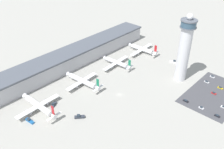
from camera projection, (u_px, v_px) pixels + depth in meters
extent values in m
plane|color=#9E9B93|center=(119.00, 95.00, 214.83)|extent=(1000.00, 1000.00, 0.00)
cube|color=#B2B2B7|center=(67.00, 60.00, 251.14)|extent=(212.70, 22.00, 14.98)
cube|color=#4C515B|center=(66.00, 53.00, 246.76)|extent=(212.70, 25.00, 1.60)
cylinder|color=silver|center=(183.00, 55.00, 222.51)|extent=(10.47, 10.47, 51.22)
cylinder|color=#565B66|center=(188.00, 27.00, 208.75)|extent=(14.03, 14.03, 0.80)
cylinder|color=#334C60|center=(189.00, 24.00, 207.18)|extent=(12.91, 12.91, 5.11)
cylinder|color=#565B66|center=(189.00, 20.00, 205.56)|extent=(14.03, 14.03, 1.00)
sphere|color=white|center=(190.00, 16.00, 203.86)|extent=(5.42, 5.42, 5.42)
cube|color=#424247|center=(214.00, 94.00, 215.25)|extent=(64.00, 40.00, 0.01)
cylinder|color=white|center=(39.00, 105.00, 194.58)|extent=(5.28, 30.95, 4.52)
cone|color=white|center=(26.00, 97.00, 204.35)|extent=(4.62, 4.18, 4.52)
cone|color=white|center=(53.00, 116.00, 184.42)|extent=(4.20, 5.53, 4.07)
cube|color=white|center=(38.00, 106.00, 195.34)|extent=(38.52, 5.34, 0.44)
cylinder|color=#A8A8B2|center=(29.00, 112.00, 191.48)|extent=(2.61, 5.04, 2.49)
cylinder|color=#A8A8B2|center=(46.00, 102.00, 201.77)|extent=(2.61, 5.04, 2.49)
cube|color=red|center=(53.00, 110.00, 180.70)|extent=(0.37, 2.81, 7.24)
cube|color=white|center=(54.00, 116.00, 183.35)|extent=(12.71, 2.31, 0.24)
cylinder|color=black|center=(29.00, 102.00, 204.42)|extent=(0.28, 0.28, 2.58)
cylinder|color=black|center=(43.00, 107.00, 198.37)|extent=(0.28, 0.28, 2.58)
cylinder|color=black|center=(36.00, 111.00, 194.33)|extent=(0.28, 0.28, 2.58)
cylinder|color=white|center=(82.00, 81.00, 224.97)|extent=(6.64, 30.27, 4.42)
cone|color=white|center=(69.00, 74.00, 233.93)|extent=(4.70, 4.29, 4.42)
cone|color=white|center=(97.00, 88.00, 215.65)|extent=(4.36, 5.58, 3.98)
cube|color=white|center=(82.00, 81.00, 225.69)|extent=(35.82, 7.04, 0.44)
cylinder|color=#A8A8B2|center=(75.00, 86.00, 221.96)|extent=(2.78, 5.03, 2.43)
cylinder|color=#A8A8B2|center=(87.00, 79.00, 231.90)|extent=(2.78, 5.03, 2.43)
cube|color=#14704C|center=(98.00, 83.00, 212.06)|extent=(0.51, 2.81, 7.07)
cube|color=white|center=(98.00, 88.00, 214.65)|extent=(12.48, 2.92, 0.24)
cylinder|color=black|center=(72.00, 79.00, 234.04)|extent=(0.28, 0.28, 2.36)
cylinder|color=black|center=(85.00, 82.00, 228.71)|extent=(0.28, 0.28, 2.36)
cylinder|color=black|center=(80.00, 85.00, 224.60)|extent=(0.28, 0.28, 2.36)
cylinder|color=silver|center=(116.00, 62.00, 254.44)|extent=(5.59, 25.85, 3.94)
cone|color=silver|center=(106.00, 58.00, 262.23)|extent=(4.16, 3.79, 3.94)
cone|color=silver|center=(129.00, 67.00, 246.33)|extent=(3.84, 4.95, 3.55)
cube|color=silver|center=(116.00, 63.00, 255.08)|extent=(37.02, 6.76, 0.44)
cylinder|color=#A8A8B2|center=(111.00, 66.00, 251.15)|extent=(2.44, 4.47, 2.17)
cylinder|color=#A8A8B2|center=(120.00, 61.00, 261.34)|extent=(2.44, 4.47, 2.17)
cube|color=#14704C|center=(130.00, 63.00, 243.11)|extent=(0.48, 2.81, 6.31)
cube|color=silver|center=(130.00, 67.00, 245.40)|extent=(11.14, 2.71, 0.24)
cylinder|color=black|center=(108.00, 62.00, 262.30)|extent=(0.28, 0.28, 2.31)
cylinder|color=black|center=(118.00, 64.00, 257.76)|extent=(0.28, 0.28, 2.31)
cylinder|color=black|center=(115.00, 66.00, 254.12)|extent=(0.28, 0.28, 2.31)
cylinder|color=white|center=(142.00, 49.00, 280.50)|extent=(5.83, 26.74, 4.49)
cone|color=white|center=(131.00, 45.00, 288.81)|extent=(4.69, 4.26, 4.49)
cone|color=white|center=(154.00, 53.00, 271.83)|extent=(4.31, 5.58, 4.04)
cube|color=white|center=(142.00, 49.00, 281.21)|extent=(38.56, 6.34, 0.44)
cylinder|color=#A8A8B2|center=(137.00, 53.00, 277.21)|extent=(2.72, 5.06, 2.47)
cylinder|color=#A8A8B2|center=(145.00, 48.00, 287.72)|extent=(2.72, 5.06, 2.47)
cube|color=red|center=(156.00, 49.00, 268.16)|extent=(0.44, 2.81, 7.18)
cube|color=white|center=(155.00, 53.00, 270.79)|extent=(12.65, 2.63, 0.24)
cylinder|color=black|center=(133.00, 49.00, 288.81)|extent=(0.28, 0.28, 2.11)
cylinder|color=black|center=(144.00, 51.00, 284.15)|extent=(0.28, 0.28, 2.11)
cylinder|color=black|center=(140.00, 53.00, 280.06)|extent=(0.28, 0.28, 2.11)
cube|color=black|center=(54.00, 105.00, 202.52)|extent=(5.84, 4.71, 0.12)
cube|color=#2D333D|center=(54.00, 104.00, 202.16)|extent=(6.78, 5.28, 1.45)
cube|color=#232D38|center=(53.00, 104.00, 200.95)|extent=(2.75, 2.91, 1.19)
cube|color=black|center=(173.00, 63.00, 262.73)|extent=(4.56, 7.15, 0.12)
cube|color=silver|center=(174.00, 62.00, 262.34)|extent=(5.12, 8.39, 1.62)
cube|color=#232D38|center=(175.00, 61.00, 261.31)|extent=(2.78, 3.01, 1.33)
cube|color=black|center=(30.00, 122.00, 185.93)|extent=(2.82, 6.95, 0.12)
cube|color=#195699|center=(30.00, 121.00, 185.59)|extent=(3.04, 8.24, 1.40)
cube|color=#232D38|center=(29.00, 119.00, 185.32)|extent=(2.19, 2.61, 1.15)
cube|color=black|center=(80.00, 118.00, 189.72)|extent=(6.60, 6.11, 0.12)
cube|color=#2D333D|center=(80.00, 117.00, 189.35)|extent=(7.62, 6.99, 1.54)
cube|color=#232D38|center=(78.00, 116.00, 188.53)|extent=(3.25, 3.24, 1.26)
cube|color=black|center=(220.00, 88.00, 222.70)|extent=(1.90, 4.01, 0.12)
cube|color=gold|center=(220.00, 88.00, 222.51)|extent=(2.00, 4.76, 0.83)
cube|color=#232D38|center=(220.00, 87.00, 222.18)|extent=(1.69, 2.64, 0.68)
cube|color=black|center=(217.00, 116.00, 191.00)|extent=(1.70, 3.58, 0.12)
cube|color=black|center=(217.00, 116.00, 190.81)|extent=(1.78, 4.26, 0.81)
cube|color=#232D38|center=(217.00, 115.00, 190.48)|extent=(1.55, 2.35, 0.67)
cube|color=black|center=(224.00, 108.00, 199.74)|extent=(1.89, 4.06, 0.12)
cube|color=silver|center=(224.00, 107.00, 199.56)|extent=(1.98, 4.83, 0.83)
cube|color=#232D38|center=(224.00, 107.00, 199.09)|extent=(1.71, 2.67, 0.68)
cube|color=black|center=(207.00, 82.00, 230.77)|extent=(1.75, 3.86, 0.12)
cube|color=silver|center=(207.00, 82.00, 230.58)|extent=(1.84, 4.59, 0.81)
cube|color=#232D38|center=(207.00, 81.00, 230.26)|extent=(1.58, 2.54, 0.66)
cube|color=black|center=(186.00, 101.00, 206.65)|extent=(1.76, 3.99, 0.12)
cube|color=black|center=(186.00, 101.00, 206.46)|extent=(1.84, 4.75, 0.81)
cube|color=#232D38|center=(186.00, 100.00, 206.14)|extent=(1.60, 2.62, 0.66)
cube|color=black|center=(214.00, 94.00, 215.79)|extent=(1.75, 3.52, 0.12)
cube|color=red|center=(214.00, 93.00, 215.61)|extent=(1.83, 4.19, 0.81)
cube|color=#232D38|center=(214.00, 93.00, 215.28)|extent=(1.59, 2.32, 0.67)
cube|color=black|center=(201.00, 108.00, 199.12)|extent=(1.80, 3.45, 0.12)
cube|color=silver|center=(201.00, 108.00, 198.92)|extent=(1.89, 4.10, 0.87)
cube|color=#232D38|center=(201.00, 107.00, 198.56)|extent=(1.61, 2.28, 0.71)
cube|color=black|center=(212.00, 77.00, 238.37)|extent=(1.64, 3.60, 0.12)
cube|color=silver|center=(212.00, 77.00, 238.17)|extent=(1.71, 4.29, 0.86)
cube|color=#232D38|center=(212.00, 76.00, 237.82)|extent=(1.50, 2.36, 0.70)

